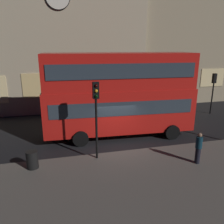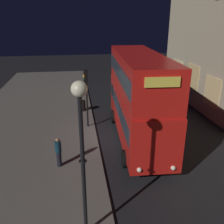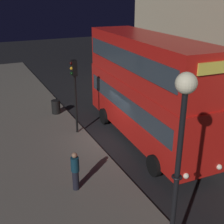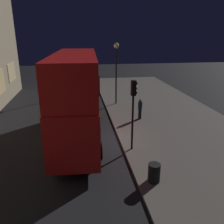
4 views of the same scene
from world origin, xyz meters
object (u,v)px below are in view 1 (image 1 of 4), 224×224
pedestrian (198,148)px  double_decker_bus (119,92)px  traffic_light_near_kerb (96,105)px  traffic_light_far_side (213,85)px  litter_bin (32,160)px

pedestrian → double_decker_bus: bearing=73.8°
traffic_light_near_kerb → traffic_light_far_side: size_ratio=1.13×
double_decker_bus → litter_bin: size_ratio=11.19×
double_decker_bus → traffic_light_near_kerb: (-2.14, -3.20, 0.00)m
traffic_light_far_side → pedestrian: bearing=44.0°
double_decker_bus → traffic_light_near_kerb: size_ratio=2.42×
traffic_light_far_side → litter_bin: size_ratio=4.07×
traffic_light_near_kerb → traffic_light_far_side: bearing=28.1°
traffic_light_near_kerb → litter_bin: traffic_light_near_kerb is taller
traffic_light_near_kerb → litter_bin: 4.22m
traffic_light_far_side → litter_bin: traffic_light_far_side is taller
litter_bin → pedestrian: bearing=-10.4°
pedestrian → litter_bin: (-8.36, 1.54, -0.42)m
traffic_light_far_side → litter_bin: bearing=17.4°
double_decker_bus → litter_bin: 6.97m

